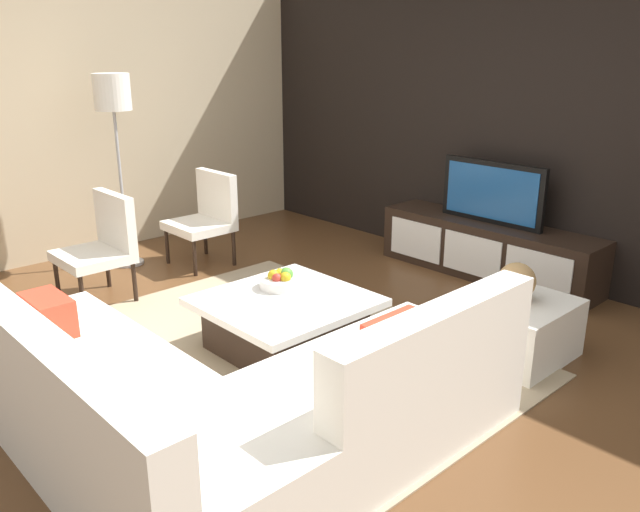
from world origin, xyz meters
TOP-DOWN VIEW (x-y plane):
  - ground_plane at (0.00, 0.00)m, footprint 14.00×14.00m
  - feature_wall_back at (0.00, 2.70)m, footprint 6.40×0.12m
  - side_wall_left at (-3.20, 0.20)m, footprint 0.12×5.20m
  - area_rug at (-0.10, 0.00)m, footprint 3.11×2.40m
  - media_console at (-0.00, 2.40)m, footprint 2.05×0.50m
  - television at (0.00, 2.40)m, footprint 1.00×0.06m
  - sectional_couch at (0.51, -0.90)m, footprint 2.45×2.29m
  - coffee_table at (-0.10, 0.10)m, footprint 1.00×1.04m
  - accent_chair_near at (-1.84, -0.36)m, footprint 0.56×0.52m
  - floor_lamp at (-2.53, 0.17)m, footprint 0.32×0.32m
  - ottoman at (0.99, 1.17)m, footprint 0.70×0.70m
  - fruit_bowl at (-0.28, 0.21)m, footprint 0.28×0.28m
  - accent_chair_far at (-2.04, 0.77)m, footprint 0.56×0.51m
  - decorative_ball at (0.99, 1.17)m, footprint 0.25×0.25m

SIDE VIEW (x-z plane):
  - ground_plane at x=0.00m, z-range 0.00..0.00m
  - area_rug at x=-0.10m, z-range 0.00..0.01m
  - ottoman at x=0.99m, z-range 0.00..0.40m
  - coffee_table at x=-0.10m, z-range 0.01..0.39m
  - media_console at x=0.00m, z-range 0.00..0.50m
  - sectional_couch at x=0.51m, z-range -0.13..0.69m
  - fruit_bowl at x=-0.28m, z-range 0.36..0.50m
  - accent_chair_near at x=-1.84m, z-range 0.05..0.92m
  - accent_chair_far at x=-2.04m, z-range 0.06..0.93m
  - decorative_ball at x=0.99m, z-range 0.40..0.65m
  - television at x=0.00m, z-range 0.50..1.05m
  - feature_wall_back at x=0.00m, z-range 0.00..2.80m
  - side_wall_left at x=-3.20m, z-range 0.00..2.80m
  - floor_lamp at x=-2.53m, z-range 0.61..2.38m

